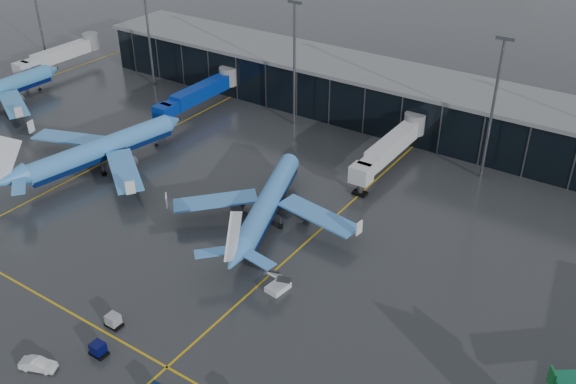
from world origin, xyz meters
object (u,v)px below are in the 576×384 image
Objects in this scene: airliner_arkefly at (100,137)px; service_van_white at (38,364)px; airliner_klm_near at (268,190)px; mobile_airstair at (278,285)px.

service_van_white is at bearing -40.99° from airliner_arkefly.
service_van_white is (-3.95, -40.92, -4.82)m from airliner_klm_near.
airliner_klm_near is at bearing 136.58° from mobile_airstair.
airliner_arkefly is 49.86m from service_van_white.
mobile_airstair is 0.78× the size of service_van_white.
airliner_arkefly is at bearing 164.70° from airliner_klm_near.
airliner_arkefly is 1.09× the size of airliner_klm_near.
airliner_arkefly reaches higher than airliner_klm_near.
mobile_airstair is at bearing -3.32° from airliner_arkefly.
mobile_airstair is at bearing -51.68° from service_van_white.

